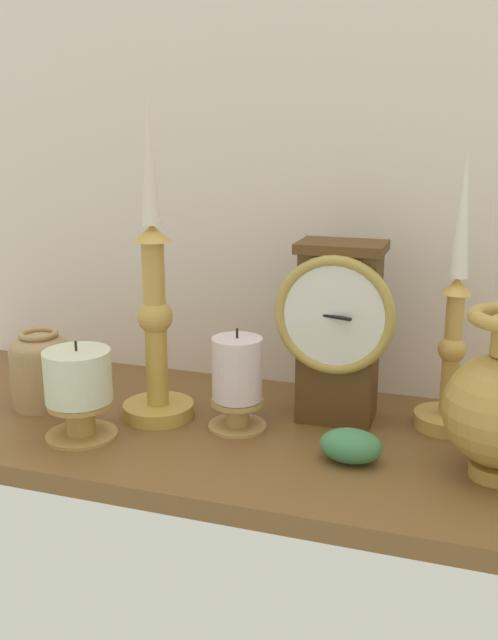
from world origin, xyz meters
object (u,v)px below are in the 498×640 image
(candlestick_tall_left, at_px, (156,317))
(pillar_candle_near_clock, at_px, (79,388))
(mantel_clock, at_px, (338,329))
(brass_vase_jar, at_px, (41,367))
(pillar_candle_front, at_px, (238,380))
(candlestick_tall_center, at_px, (453,341))

(candlestick_tall_left, xyz_separation_m, pillar_candle_near_clock, (-0.06, -0.09, -0.07))
(mantel_clock, height_order, brass_vase_jar, mantel_clock)
(brass_vase_jar, distance_m, pillar_candle_near_clock, 0.13)
(pillar_candle_front, bearing_deg, candlestick_tall_center, 17.86)
(pillar_candle_front, bearing_deg, mantel_clock, 27.96)
(candlestick_tall_left, bearing_deg, pillar_candle_front, -0.98)
(mantel_clock, relative_size, candlestick_tall_center, 0.68)
(pillar_candle_front, bearing_deg, pillar_candle_near_clock, -153.51)
(candlestick_tall_center, bearing_deg, candlestick_tall_left, -167.64)
(candlestick_tall_center, bearing_deg, mantel_clock, -171.39)
(candlestick_tall_center, relative_size, pillar_candle_near_clock, 2.80)
(mantel_clock, xyz_separation_m, pillar_candle_front, (-0.11, -0.06, -0.06))
(candlestick_tall_left, distance_m, brass_vase_jar, 0.18)
(pillar_candle_front, xyz_separation_m, pillar_candle_near_clock, (-0.17, -0.09, -0.00))
(pillar_candle_front, distance_m, pillar_candle_near_clock, 0.19)
(candlestick_tall_left, distance_m, candlestick_tall_center, 0.37)
(mantel_clock, relative_size, brass_vase_jar, 2.20)
(brass_vase_jar, bearing_deg, candlestick_tall_left, 5.17)
(candlestick_tall_center, xyz_separation_m, brass_vase_jar, (-0.52, -0.09, -0.06))
(candlestick_tall_center, height_order, pillar_candle_near_clock, candlestick_tall_center)
(brass_vase_jar, distance_m, pillar_candle_front, 0.27)
(brass_vase_jar, height_order, pillar_candle_near_clock, pillar_candle_near_clock)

